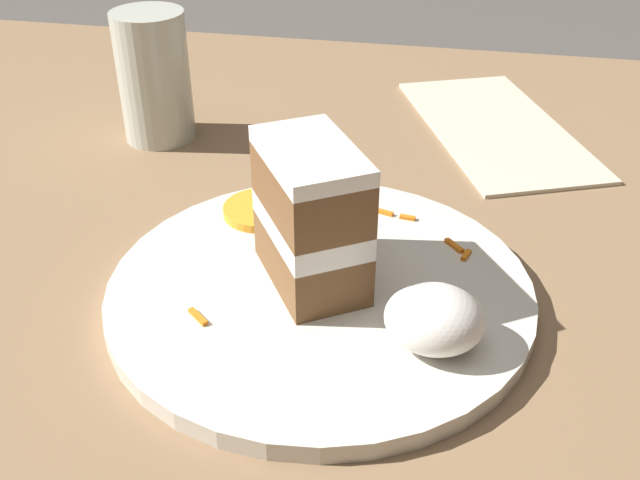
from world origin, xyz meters
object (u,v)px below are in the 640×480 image
object	(u,v)px
plate	(320,290)
orange_garnish	(261,210)
drinking_glass	(155,86)
menu_card	(496,128)
cake_slice	(311,216)
cream_dollop	(434,319)

from	to	relation	value
plate	orange_garnish	xyz separation A→B (m)	(0.07, -0.08, 0.01)
orange_garnish	drinking_glass	distance (m)	0.21
drinking_glass	menu_card	xyz separation A→B (m)	(-0.34, -0.08, -0.05)
cake_slice	cream_dollop	distance (m)	0.11
orange_garnish	drinking_glass	bearing A→B (deg)	-45.76
drinking_glass	menu_card	distance (m)	0.35
cream_dollop	menu_card	size ratio (longest dim) A/B	0.23
cake_slice	orange_garnish	bearing A→B (deg)	94.30
cake_slice	drinking_glass	distance (m)	0.31
plate	orange_garnish	world-z (taller)	orange_garnish
orange_garnish	cake_slice	bearing A→B (deg)	126.33
cake_slice	cream_dollop	world-z (taller)	cake_slice
cake_slice	menu_card	xyz separation A→B (m)	(-0.13, -0.32, -0.06)
drinking_glass	cream_dollop	bearing A→B (deg)	136.00
plate	cream_dollop	size ratio (longest dim) A/B	4.78
plate	cake_slice	size ratio (longest dim) A/B	2.78
plate	cream_dollop	xyz separation A→B (m)	(-0.08, 0.05, 0.03)
cream_dollop	menu_card	distance (m)	0.37
plate	cake_slice	xyz separation A→B (m)	(0.01, -0.00, 0.06)
plate	orange_garnish	bearing A→B (deg)	-52.10
plate	cream_dollop	world-z (taller)	cream_dollop
cake_slice	menu_card	world-z (taller)	cake_slice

